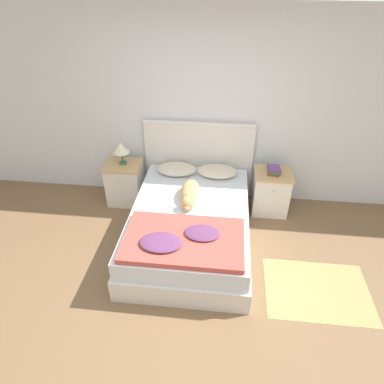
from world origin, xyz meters
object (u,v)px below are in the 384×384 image
Objects in this scene: bed at (190,226)px; nightstand_right at (271,192)px; book_stack at (274,170)px; nightstand_left at (125,183)px; pillow_left at (177,169)px; table_lamp at (121,148)px; pillow_right at (217,171)px; dog at (190,194)px.

bed is 1.26m from nightstand_right.
nightstand_left is at bearing -179.40° from book_stack.
nightstand_right is 1.15× the size of pillow_left.
nightstand_left is 0.53m from table_lamp.
pillow_right reaches higher than nightstand_right.
pillow_right is 0.74m from book_stack.
nightstand_left is (-1.01, 0.75, 0.06)m from bed.
nightstand_right is at bearing -2.29° from pillow_right.
nightstand_right is 1.31m from pillow_left.
dog is at bearing 97.89° from bed.
bed is 0.89m from pillow_left.
bed is at bearing -70.60° from pillow_left.
table_lamp reaches higher than bed.
book_stack reaches higher than nightstand_left.
nightstand_left is 2.04m from book_stack.
book_stack reaches higher than nightstand_right.
pillow_left is 0.55m from pillow_right.
table_lamp is (-2.02, 0.02, 0.53)m from nightstand_right.
bed is 1.26m from nightstand_left.
table_lamp reaches higher than nightstand_right.
table_lamp reaches higher than dog.
bed is 3.03× the size of dog.
dog is at bearing -150.82° from book_stack.
book_stack is at bearing 0.60° from nightstand_left.
nightstand_left is 1.00× the size of nightstand_right.
nightstand_left is 1.31m from pillow_right.
nightstand_left is at bearing 143.39° from bed.
table_lamp reaches higher than book_stack.
pillow_right is at bearing 1.31° from nightstand_left.
bed is 3.79× the size of pillow_left.
nightstand_left is 1.15× the size of pillow_right.
pillow_right is 1.70× the size of table_lamp.
dog reaches higher than nightstand_right.
pillow_left is 2.22× the size of book_stack.
bed is 6.43× the size of table_lamp.
nightstand_right is at bearing -1.31° from pillow_left.
pillow_right is 0.80× the size of dog.
book_stack is (1.03, 0.58, 0.06)m from dog.
nightstand_right is 2.09m from table_lamp.
table_lamp is at bearing 90.00° from nightstand_left.
table_lamp is at bearing 179.93° from book_stack.
bed is 1.33m from book_stack.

